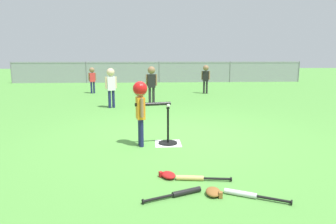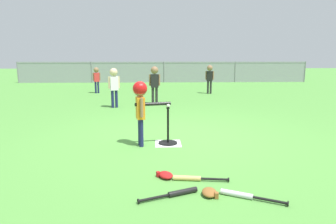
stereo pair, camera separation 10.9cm
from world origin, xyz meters
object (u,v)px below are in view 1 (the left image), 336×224
fielder_near_left (92,77)px  spare_bat_wood (196,178)px  fielder_deep_center (151,80)px  glove_by_plate (168,175)px  batting_tee (168,138)px  spare_bat_black (181,193)px  fielder_deep_right (111,83)px  glove_near_bats (213,192)px  fielder_near_right (206,75)px  baseball_on_tee (168,105)px  batter_child (141,100)px  spare_bat_silver (247,195)px

fielder_near_left → spare_bat_wood: bearing=-72.1°
fielder_deep_center → glove_by_plate: fielder_deep_center is taller
batting_tee → spare_bat_black: batting_tee is taller
fielder_deep_right → spare_bat_wood: size_ratio=1.70×
fielder_deep_center → glove_near_bats: bearing=-84.4°
spare_bat_black → batting_tee: bearing=90.5°
fielder_near_right → spare_bat_black: 8.92m
fielder_deep_right → fielder_near_left: bearing=108.7°
fielder_near_left → spare_bat_black: size_ratio=1.58×
baseball_on_tee → glove_by_plate: 1.59m
fielder_deep_right → spare_bat_wood: 5.51m
fielder_near_right → spare_bat_wood: 8.50m
fielder_near_left → spare_bat_wood: 9.12m
batting_tee → fielder_near_left: fielder_near_left is taller
batter_child → glove_by_plate: size_ratio=4.05×
fielder_deep_center → fielder_near_left: bearing=129.1°
fielder_near_left → glove_near_bats: bearing=-72.1°
fielder_near_right → spare_bat_wood: fielder_near_right is taller
fielder_near_left → fielder_deep_right: size_ratio=0.91×
fielder_near_left → glove_near_bats: (2.93, -9.05, -0.63)m
batter_child → fielder_deep_right: fielder_deep_right is taller
batting_tee → fielder_near_left: bearing=109.8°
fielder_near_right → glove_near_bats: fielder_near_right is taller
fielder_near_left → fielder_deep_right: (1.16, -3.44, 0.07)m
spare_bat_black → fielder_near_right: bearing=77.8°
fielder_near_left → fielder_deep_center: fielder_deep_center is taller
spare_bat_wood → fielder_deep_center: bearing=94.7°
batting_tee → fielder_deep_center: (-0.24, 4.25, 0.65)m
batting_tee → glove_near_bats: (0.37, -1.95, -0.06)m
baseball_on_tee → spare_bat_silver: (0.72, -2.02, -0.64)m
fielder_near_left → glove_by_plate: fielder_near_left is taller
glove_by_plate → spare_bat_wood: bearing=-17.3°
batter_child → spare_bat_black: bearing=-75.9°
glove_near_bats → fielder_deep_center: bearing=95.6°
glove_by_plate → fielder_deep_center: bearing=91.5°
fielder_deep_center → spare_bat_black: fielder_deep_center is taller
fielder_deep_center → glove_near_bats: fielder_deep_center is taller
fielder_deep_center → spare_bat_silver: bearing=-81.3°
fielder_near_right → fielder_near_left: fielder_near_right is taller
fielder_deep_center → glove_near_bats: size_ratio=4.88×
baseball_on_tee → glove_near_bats: size_ratio=0.31×
spare_bat_black → glove_near_bats: 0.35m
fielder_near_right → spare_bat_black: (-1.88, -8.69, -0.69)m
spare_bat_wood → spare_bat_black: bearing=-119.7°
spare_bat_wood → spare_bat_silver: bearing=-44.1°
batter_child → spare_bat_black: 2.04m
fielder_near_left → spare_bat_silver: size_ratio=1.60×
fielder_near_right → spare_bat_black: fielder_near_right is taller
fielder_deep_center → spare_bat_black: size_ratio=1.78×
spare_bat_wood → spare_bat_black: (-0.22, -0.39, 0.00)m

